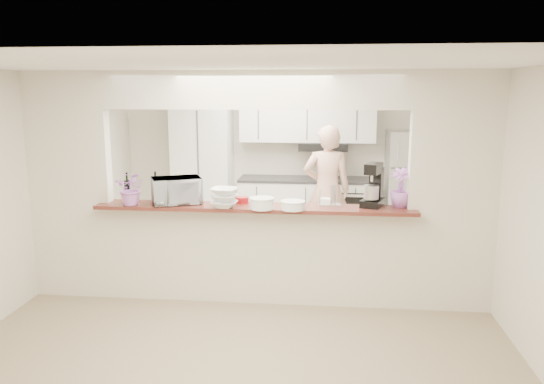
# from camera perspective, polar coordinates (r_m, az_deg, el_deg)

# --- Properties ---
(floor) EXTENTS (6.00, 6.00, 0.00)m
(floor) POSITION_cam_1_polar(r_m,az_deg,el_deg) (6.01, -1.79, -11.59)
(floor) COLOR gray
(floor) RESTS_ON ground
(tile_overlay) EXTENTS (5.00, 2.90, 0.01)m
(tile_overlay) POSITION_cam_1_polar(r_m,az_deg,el_deg) (7.45, -0.20, -7.02)
(tile_overlay) COLOR silver
(tile_overlay) RESTS_ON floor
(partition) EXTENTS (5.00, 0.15, 2.50)m
(partition) POSITION_cam_1_polar(r_m,az_deg,el_deg) (5.61, -1.88, 2.55)
(partition) COLOR silver
(partition) RESTS_ON floor
(bar_counter) EXTENTS (3.40, 0.38, 1.09)m
(bar_counter) POSITION_cam_1_polar(r_m,az_deg,el_deg) (5.81, -1.83, -6.35)
(bar_counter) COLOR silver
(bar_counter) RESTS_ON floor
(kitchen_cabinets) EXTENTS (3.15, 0.62, 2.25)m
(kitchen_cabinets) POSITION_cam_1_polar(r_m,az_deg,el_deg) (8.38, -0.62, 1.82)
(kitchen_cabinets) COLOR silver
(kitchen_cabinets) RESTS_ON floor
(refrigerator) EXTENTS (0.75, 0.70, 1.70)m
(refrigerator) POSITION_cam_1_polar(r_m,az_deg,el_deg) (8.38, 14.71, 0.59)
(refrigerator) COLOR #BBBBC0
(refrigerator) RESTS_ON floor
(flower_left) EXTENTS (0.35, 0.31, 0.36)m
(flower_left) POSITION_cam_1_polar(r_m,az_deg,el_deg) (5.82, -14.86, 0.37)
(flower_left) COLOR #CD6CB9
(flower_left) RESTS_ON bar_counter
(wine_bottle_a) EXTENTS (0.07, 0.07, 0.33)m
(wine_bottle_a) POSITION_cam_1_polar(r_m,az_deg,el_deg) (5.97, -12.40, 0.25)
(wine_bottle_a) COLOR black
(wine_bottle_a) RESTS_ON bar_counter
(wine_bottle_b) EXTENTS (0.07, 0.07, 0.33)m
(wine_bottle_b) POSITION_cam_1_polar(r_m,az_deg,el_deg) (5.99, -15.29, 0.14)
(wine_bottle_b) COLOR black
(wine_bottle_b) RESTS_ON bar_counter
(toaster_oven) EXTENTS (0.61, 0.53, 0.28)m
(toaster_oven) POSITION_cam_1_polar(r_m,az_deg,el_deg) (5.81, -10.24, 0.16)
(toaster_oven) COLOR #BCBCC1
(toaster_oven) RESTS_ON bar_counter
(serving_bowls) EXTENTS (0.31, 0.31, 0.20)m
(serving_bowls) POSITION_cam_1_polar(r_m,az_deg,el_deg) (5.54, -5.18, -0.65)
(serving_bowls) COLOR white
(serving_bowls) RESTS_ON bar_counter
(plate_stack_a) EXTENTS (0.25, 0.25, 0.12)m
(plate_stack_a) POSITION_cam_1_polar(r_m,az_deg,el_deg) (5.47, -1.09, -1.22)
(plate_stack_a) COLOR white
(plate_stack_a) RESTS_ON bar_counter
(plate_stack_b) EXTENTS (0.26, 0.26, 0.09)m
(plate_stack_b) POSITION_cam_1_polar(r_m,az_deg,el_deg) (5.44, 2.25, -1.43)
(plate_stack_b) COLOR white
(plate_stack_b) RESTS_ON bar_counter
(red_bowl) EXTENTS (0.14, 0.14, 0.07)m
(red_bowl) POSITION_cam_1_polar(r_m,az_deg,el_deg) (5.77, -3.23, -0.85)
(red_bowl) COLOR maroon
(red_bowl) RESTS_ON bar_counter
(tan_bowl) EXTENTS (0.16, 0.16, 0.07)m
(tan_bowl) POSITION_cam_1_polar(r_m,az_deg,el_deg) (5.64, -1.40, -1.09)
(tan_bowl) COLOR beige
(tan_bowl) RESTS_ON bar_counter
(utensil_caddy) EXTENTS (0.24, 0.14, 0.22)m
(utensil_caddy) POSITION_cam_1_polar(r_m,az_deg,el_deg) (5.66, 6.26, -0.52)
(utensil_caddy) COLOR silver
(utensil_caddy) RESTS_ON bar_counter
(stand_mixer) EXTENTS (0.29, 0.36, 0.46)m
(stand_mixer) POSITION_cam_1_polar(r_m,az_deg,el_deg) (5.67, 10.88, 0.54)
(stand_mixer) COLOR black
(stand_mixer) RESTS_ON bar_counter
(flower_right) EXTENTS (0.30, 0.30, 0.42)m
(flower_right) POSITION_cam_1_polar(r_m,az_deg,el_deg) (5.69, 13.69, 0.48)
(flower_right) COLOR #CB71D3
(flower_right) RESTS_ON bar_counter
(person) EXTENTS (0.68, 0.46, 1.82)m
(person) POSITION_cam_1_polar(r_m,az_deg,el_deg) (7.51, 5.91, 0.18)
(person) COLOR #D59F8A
(person) RESTS_ON floor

